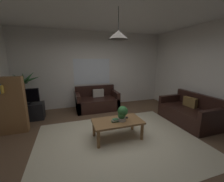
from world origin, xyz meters
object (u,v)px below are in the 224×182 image
couch_right_side (188,113)px  coffee_table (118,123)px  book_on_table_2 (115,119)px  bookshelf_corner (9,105)px  book_on_table_1 (115,120)px  pendant_lamp (118,35)px  couch_under_window (97,102)px  potted_palm_corner (26,95)px  remote_on_table_0 (125,117)px  book_on_table_0 (115,121)px  tv (25,96)px  potted_plant_on_table (122,113)px  tv_stand (28,112)px

couch_right_side → coffee_table: 2.24m
book_on_table_2 → bookshelf_corner: size_ratio=0.08×
book_on_table_2 → book_on_table_1: bearing=176.5°
book_on_table_1 → bookshelf_corner: bookshelf_corner is taller
pendant_lamp → book_on_table_1: bearing=-147.9°
couch_under_window → potted_palm_corner: 2.31m
book_on_table_2 → remote_on_table_0: bearing=26.6°
book_on_table_0 → tv: (-2.14, 1.80, 0.29)m
potted_palm_corner → potted_plant_on_table: bearing=-43.3°
couch_right_side → pendant_lamp: size_ratio=2.60×
couch_right_side → potted_plant_on_table: (-2.14, -0.20, 0.34)m
couch_under_window → potted_plant_on_table: size_ratio=4.22×
couch_right_side → tv_stand: 4.74m
remote_on_table_0 → bookshelf_corner: size_ratio=0.11×
couch_under_window → potted_plant_on_table: couch_under_window is taller
coffee_table → book_on_table_1: 0.14m
book_on_table_2 → pendant_lamp: pendant_lamp is taller
couch_under_window → potted_plant_on_table: (0.14, -2.09, 0.34)m
tv_stand → potted_plant_on_table: bearing=-38.4°
remote_on_table_0 → book_on_table_1: bearing=142.7°
book_on_table_2 → bookshelf_corner: (-2.33, 1.08, 0.22)m
couch_under_window → book_on_table_1: couch_under_window is taller
coffee_table → tv: 2.86m
potted_plant_on_table → tv: size_ratio=0.48×
bookshelf_corner → couch_under_window: bearing=23.3°
book_on_table_2 → potted_palm_corner: potted_palm_corner is taller
remote_on_table_0 → bookshelf_corner: (-2.62, 0.94, 0.27)m
potted_palm_corner → bookshelf_corner: bearing=-94.4°
coffee_table → couch_under_window: bearing=91.1°
tv → remote_on_table_0: bearing=-34.5°
tv_stand → bookshelf_corner: bookshelf_corner is taller
book_on_table_2 → remote_on_table_0: size_ratio=0.71×
couch_under_window → bookshelf_corner: size_ratio=1.05×
couch_right_side → tv_stand: bearing=-110.2°
book_on_table_0 → pendant_lamp: pendant_lamp is taller
couch_right_side → tv_stand: couch_right_side is taller
book_on_table_1 → potted_plant_on_table: potted_plant_on_table is taller
coffee_table → book_on_table_1: (-0.08, -0.05, 0.11)m
potted_plant_on_table → couch_right_side: bearing=5.2°
tv_stand → potted_palm_corner: bearing=102.2°
potted_palm_corner → book_on_table_1: bearing=-45.4°
tv_stand → pendant_lamp: size_ratio=1.51×
book_on_table_2 → potted_plant_on_table: bearing=0.6°
remote_on_table_0 → potted_plant_on_table: (-0.12, -0.14, 0.17)m
book_on_table_2 → couch_under_window: bearing=89.2°
couch_under_window → tv: tv is taller
bookshelf_corner → book_on_table_0: bearing=-24.6°
couch_under_window → book_on_table_2: size_ratio=12.89×
coffee_table → book_on_table_0: 0.12m
couch_under_window → tv: size_ratio=2.02×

